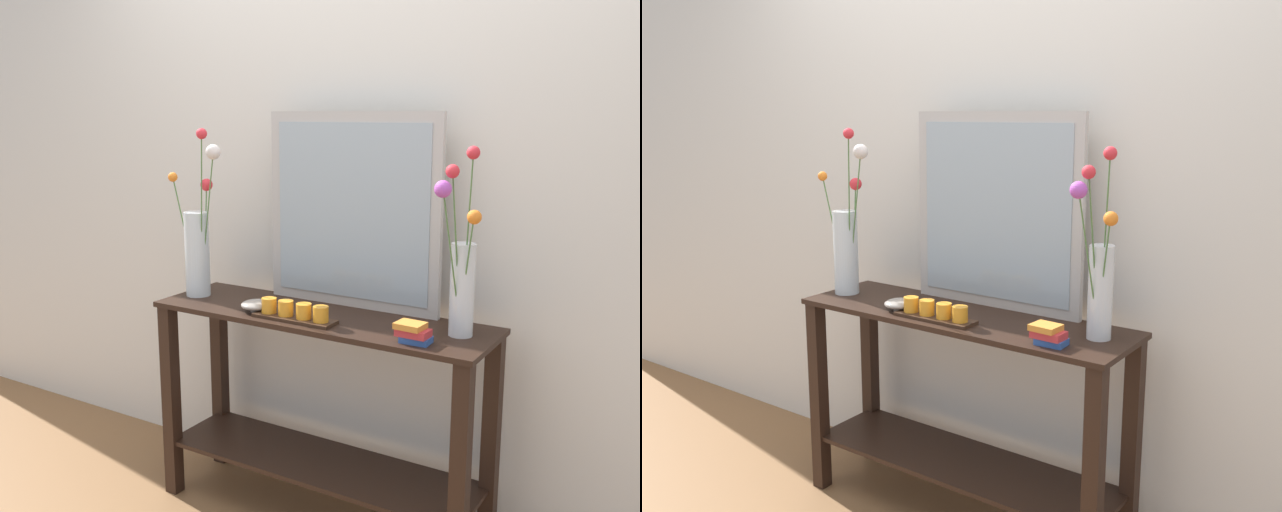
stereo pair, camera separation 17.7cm
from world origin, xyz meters
TOP-DOWN VIEW (x-y plane):
  - wall_back at (0.00, 0.31)m, footprint 6.40×0.08m
  - console_table at (0.00, 0.00)m, footprint 1.31×0.39m
  - mirror_leaning at (0.04, 0.16)m, footprint 0.72×0.03m
  - tall_vase_left at (-0.57, -0.02)m, footprint 0.24×0.17m
  - vase_right at (0.53, 0.02)m, footprint 0.14×0.18m
  - candle_tray at (-0.04, -0.11)m, footprint 0.32×0.09m
  - decorative_bowl at (-0.22, -0.09)m, footprint 0.12×0.12m
  - book_stack at (0.43, -0.12)m, footprint 0.12×0.08m

SIDE VIEW (x-z plane):
  - console_table at x=0.00m, z-range 0.09..0.91m
  - decorative_bowl at x=-0.22m, z-range 0.83..0.87m
  - candle_tray at x=-0.04m, z-range 0.82..0.89m
  - book_stack at x=0.43m, z-range 0.82..0.89m
  - tall_vase_left at x=-0.57m, z-range 0.70..1.38m
  - vase_right at x=0.53m, z-range 0.73..1.36m
  - mirror_leaning at x=0.04m, z-range 0.82..1.56m
  - wall_back at x=0.00m, z-range 0.00..2.70m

